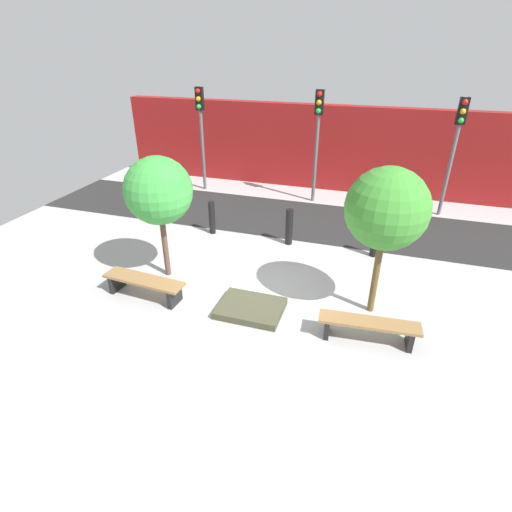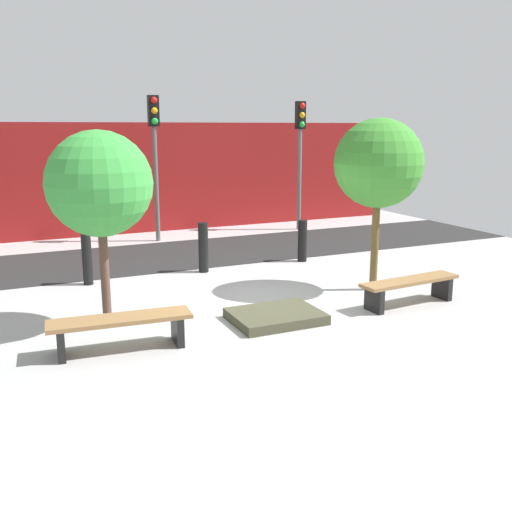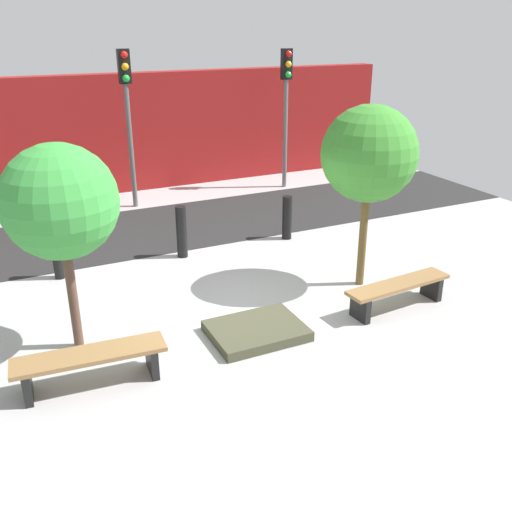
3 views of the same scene
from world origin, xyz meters
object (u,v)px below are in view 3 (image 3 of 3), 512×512
traffic_light_mid_west (127,101)px  tree_behind_right_bench (369,155)px  bench_right (398,290)px  planter_bed (257,331)px  bollard_left (182,232)px  traffic_light_mid_east (286,94)px  bollard_far_left (57,252)px  bollard_center (287,218)px  bench_left (90,361)px  tree_behind_left_bench (60,203)px

traffic_light_mid_west → tree_behind_right_bench: bearing=-68.5°
bench_right → planter_bed: bench_right is taller
bollard_left → traffic_light_mid_east: (4.30, 3.69, 2.04)m
bollard_far_left → tree_behind_right_bench: bearing=-28.1°
planter_bed → tree_behind_right_bench: 3.46m
planter_bed → bollard_far_left: 4.20m
planter_bed → bollard_far_left: (-2.38, 3.44, 0.43)m
bench_right → bollard_center: bollard_center is taller
bollard_left → traffic_light_mid_east: 6.02m
bench_left → bollard_center: (4.85, 3.64, 0.13)m
bench_right → tree_behind_right_bench: tree_behind_right_bench is taller
bench_left → bollard_center: bollard_center is taller
bollard_center → traffic_light_mid_west: 4.88m
bench_left → bollard_left: bearing=60.3°
bench_left → bollard_far_left: 3.64m
bollard_far_left → traffic_light_mid_east: (6.68, 3.69, 2.06)m
tree_behind_right_bench → bollard_center: (-0.09, 2.59, -1.88)m
bench_right → bollard_center: size_ratio=2.05×
bollard_far_left → bollard_center: size_ratio=1.06×
bench_right → bollard_left: bollard_left is taller
bollard_far_left → bollard_center: (4.75, 0.00, -0.03)m
bollard_far_left → bollard_left: bearing=0.0°
bollard_left → traffic_light_mid_west: size_ratio=0.28×
tree_behind_right_bench → bollard_far_left: size_ratio=3.15×
bench_right → bollard_center: (-0.09, 3.64, 0.14)m
bollard_far_left → traffic_light_mid_west: (2.38, 3.69, 2.11)m
bollard_center → traffic_light_mid_east: traffic_light_mid_east is taller
tree_behind_left_bench → bollard_far_left: (0.09, 2.59, -1.68)m
tree_behind_left_bench → tree_behind_right_bench: 4.94m
traffic_light_mid_east → bollard_left: bearing=-139.4°
planter_bed → traffic_light_mid_west: bearing=90.0°
bench_left → traffic_light_mid_east: (6.77, 7.33, 2.22)m
bench_right → bollard_left: bearing=119.7°
tree_behind_right_bench → planter_bed: bearing=-161.0°
tree_behind_left_bench → bollard_left: size_ratio=2.82×
bench_left → bollard_center: 6.06m
tree_behind_right_bench → bench_right: bearing=-90.0°
planter_bed → bollard_far_left: size_ratio=1.38×
bench_left → bollard_left: bollard_left is taller
tree_behind_right_bench → traffic_light_mid_east: size_ratio=0.85×
bollard_far_left → traffic_light_mid_east: bearing=28.9°
bench_right → tree_behind_right_bench: bearing=85.6°
tree_behind_left_bench → bench_right: bearing=-12.0°
bench_left → bollard_far_left: (0.09, 3.64, 0.16)m
tree_behind_right_bench → bollard_far_left: 5.80m
bench_left → bollard_left: (2.47, 3.64, 0.18)m
tree_behind_left_bench → traffic_light_mid_west: (2.47, 6.28, 0.43)m
tree_behind_left_bench → traffic_light_mid_east: (6.77, 6.28, 0.38)m
planter_bed → tree_behind_left_bench: 3.35m
bench_right → tree_behind_right_bench: size_ratio=0.61×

